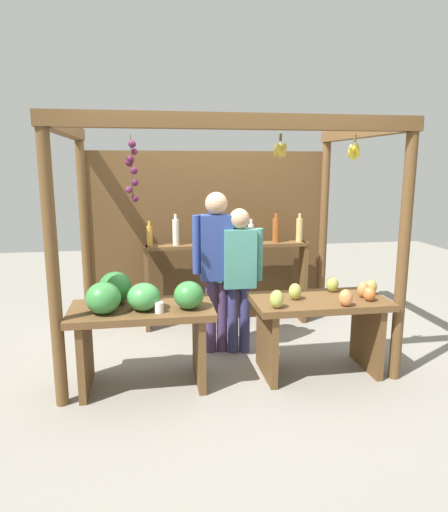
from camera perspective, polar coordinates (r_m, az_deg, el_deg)
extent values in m
plane|color=gray|center=(4.93, -0.36, -11.42)|extent=(12.00, 12.00, 0.00)
cylinder|color=brown|center=(3.72, -20.63, -1.20)|extent=(0.10, 0.10, 2.29)
cylinder|color=brown|center=(4.24, 21.47, 0.21)|extent=(0.10, 0.10, 2.29)
cylinder|color=brown|center=(5.52, -17.00, 2.92)|extent=(0.10, 0.10, 2.29)
cylinder|color=brown|center=(5.88, 12.31, 3.65)|extent=(0.10, 0.10, 2.29)
cube|color=brown|center=(3.65, 1.97, 16.47)|extent=(3.00, 0.12, 0.12)
cube|color=brown|center=(4.56, -19.35, 14.83)|extent=(0.12, 1.95, 0.12)
cube|color=brown|center=(4.99, 16.86, 14.62)|extent=(0.12, 1.95, 0.12)
cube|color=#52381E|center=(5.55, -1.90, 2.27)|extent=(2.90, 0.04, 2.07)
cylinder|color=brown|center=(3.85, 7.07, 14.49)|extent=(0.02, 0.02, 0.06)
ellipsoid|color=gold|center=(3.86, 7.55, 13.09)|extent=(0.04, 0.06, 0.11)
ellipsoid|color=gold|center=(3.88, 7.21, 12.77)|extent=(0.06, 0.05, 0.11)
ellipsoid|color=gold|center=(3.88, 6.83, 13.12)|extent=(0.06, 0.04, 0.11)
ellipsoid|color=gold|center=(3.85, 6.48, 12.94)|extent=(0.06, 0.07, 0.11)
ellipsoid|color=gold|center=(3.82, 6.76, 13.10)|extent=(0.05, 0.05, 0.11)
ellipsoid|color=gold|center=(3.80, 7.00, 13.05)|extent=(0.07, 0.05, 0.11)
ellipsoid|color=gold|center=(3.82, 7.40, 12.90)|extent=(0.05, 0.04, 0.11)
cylinder|color=brown|center=(4.10, 16.03, 13.94)|extent=(0.02, 0.02, 0.06)
ellipsoid|color=yellow|center=(4.10, 16.24, 12.38)|extent=(0.04, 0.07, 0.13)
ellipsoid|color=yellow|center=(4.12, 15.93, 12.44)|extent=(0.06, 0.04, 0.13)
ellipsoid|color=yellow|center=(4.10, 15.49, 12.48)|extent=(0.06, 0.07, 0.14)
ellipsoid|color=yellow|center=(4.06, 15.69, 12.18)|extent=(0.07, 0.07, 0.14)
ellipsoid|color=yellow|center=(4.06, 16.32, 12.64)|extent=(0.08, 0.04, 0.13)
cylinder|color=#4C422D|center=(3.97, -11.45, 10.71)|extent=(0.01, 0.01, 0.55)
sphere|color=#511938|center=(3.95, -11.39, 13.54)|extent=(0.06, 0.06, 0.06)
sphere|color=#601E42|center=(4.00, -11.13, 12.67)|extent=(0.06, 0.06, 0.06)
sphere|color=#47142D|center=(3.97, -11.62, 11.74)|extent=(0.07, 0.07, 0.07)
sphere|color=#47142D|center=(3.98, -11.77, 11.34)|extent=(0.07, 0.07, 0.07)
sphere|color=#511938|center=(3.94, -11.17, 10.41)|extent=(0.06, 0.06, 0.06)
sphere|color=#511938|center=(3.98, -11.05, 8.98)|extent=(0.06, 0.06, 0.06)
sphere|color=#601E42|center=(3.96, -11.80, 8.07)|extent=(0.06, 0.06, 0.06)
sphere|color=#511938|center=(3.97, -11.04, 7.06)|extent=(0.06, 0.06, 0.06)
cube|color=brown|center=(3.99, -10.24, -6.70)|extent=(1.22, 0.64, 0.06)
cube|color=brown|center=(4.15, -16.93, -11.55)|extent=(0.06, 0.58, 0.65)
cube|color=brown|center=(4.13, -3.16, -11.17)|extent=(0.06, 0.58, 0.65)
ellipsoid|color=#429347|center=(3.86, -9.99, -5.04)|extent=(0.36, 0.36, 0.23)
ellipsoid|color=#38843D|center=(3.86, -4.42, -4.90)|extent=(0.33, 0.33, 0.24)
ellipsoid|color=#2D7533|center=(4.09, -13.41, -3.88)|extent=(0.39, 0.39, 0.28)
ellipsoid|color=#38843D|center=(3.85, -14.85, -5.09)|extent=(0.29, 0.29, 0.26)
cylinder|color=white|center=(3.80, -8.10, -6.39)|extent=(0.07, 0.07, 0.09)
cube|color=brown|center=(4.27, 11.82, -5.58)|extent=(1.22, 0.64, 0.06)
cube|color=brown|center=(4.24, 5.36, -10.61)|extent=(0.06, 0.58, 0.65)
cube|color=brown|center=(4.57, 17.43, -9.43)|extent=(0.06, 0.58, 0.65)
ellipsoid|color=#E07F47|center=(4.37, 16.99, -4.04)|extent=(0.15, 0.15, 0.14)
ellipsoid|color=#B79E47|center=(4.50, 17.84, -3.71)|extent=(0.16, 0.16, 0.14)
ellipsoid|color=#A8B24C|center=(3.90, 6.60, -5.36)|extent=(0.16, 0.16, 0.16)
ellipsoid|color=#CC7038|center=(4.28, 17.70, -4.55)|extent=(0.15, 0.15, 0.13)
ellipsoid|color=#A8B24C|center=(4.48, 13.38, -3.45)|extent=(0.12, 0.12, 0.15)
ellipsoid|color=#E07F47|center=(4.06, 14.95, -5.06)|extent=(0.13, 0.13, 0.15)
ellipsoid|color=#A8B24C|center=(4.16, 8.86, -4.39)|extent=(0.15, 0.15, 0.15)
cube|color=brown|center=(5.37, -9.60, -4.01)|extent=(0.05, 0.20, 1.00)
cube|color=brown|center=(5.68, 9.82, -3.19)|extent=(0.05, 0.20, 1.00)
cube|color=brown|center=(5.34, 0.39, 1.34)|extent=(1.89, 0.22, 0.04)
cylinder|color=gold|center=(5.25, -9.27, 2.48)|extent=(0.07, 0.07, 0.23)
cylinder|color=gold|center=(5.23, -9.32, 4.02)|extent=(0.03, 0.03, 0.06)
cylinder|color=silver|center=(5.25, -6.04, 2.96)|extent=(0.07, 0.07, 0.30)
cylinder|color=silver|center=(5.23, -6.08, 4.91)|extent=(0.03, 0.03, 0.06)
cylinder|color=#338C4C|center=(5.28, -2.71, 2.66)|extent=(0.08, 0.08, 0.22)
cylinder|color=#338C4C|center=(5.26, -2.73, 4.18)|extent=(0.04, 0.04, 0.06)
cylinder|color=gold|center=(5.32, 0.30, 2.77)|extent=(0.08, 0.08, 0.23)
cylinder|color=gold|center=(5.30, 0.30, 4.33)|extent=(0.03, 0.03, 0.06)
cylinder|color=silver|center=(5.38, 3.39, 2.80)|extent=(0.07, 0.07, 0.22)
cylinder|color=silver|center=(5.36, 3.41, 4.30)|extent=(0.03, 0.03, 0.06)
cylinder|color=#994C1E|center=(5.44, 6.49, 3.21)|extent=(0.08, 0.08, 0.29)
cylinder|color=#994C1E|center=(5.42, 6.53, 5.04)|extent=(0.04, 0.04, 0.06)
cylinder|color=#D8B266|center=(5.53, 9.39, 3.21)|extent=(0.08, 0.08, 0.28)
cylinder|color=#D8B266|center=(5.51, 9.44, 4.97)|extent=(0.03, 0.03, 0.06)
cylinder|color=#49345E|center=(4.72, -1.66, -7.48)|extent=(0.11, 0.11, 0.77)
cylinder|color=#49345E|center=(4.74, -0.20, -7.40)|extent=(0.11, 0.11, 0.77)
cube|color=#2D428C|center=(4.55, -0.96, 1.08)|extent=(0.32, 0.19, 0.65)
cylinder|color=#2D428C|center=(4.52, -3.47, 1.42)|extent=(0.08, 0.08, 0.59)
cylinder|color=#2D428C|center=(4.58, 1.52, 1.56)|extent=(0.08, 0.08, 0.59)
sphere|color=tan|center=(4.49, -0.98, 6.59)|extent=(0.22, 0.22, 0.22)
cylinder|color=navy|center=(4.72, 1.14, -7.97)|extent=(0.11, 0.11, 0.70)
cylinder|color=navy|center=(4.74, 2.58, -7.88)|extent=(0.11, 0.11, 0.70)
cube|color=teal|center=(4.56, 1.91, -0.26)|extent=(0.32, 0.19, 0.59)
cylinder|color=teal|center=(4.52, -0.58, 0.02)|extent=(0.08, 0.08, 0.53)
cylinder|color=teal|center=(4.59, 4.36, 0.18)|extent=(0.08, 0.08, 0.53)
sphere|color=tan|center=(4.49, 1.94, 4.68)|extent=(0.20, 0.20, 0.20)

